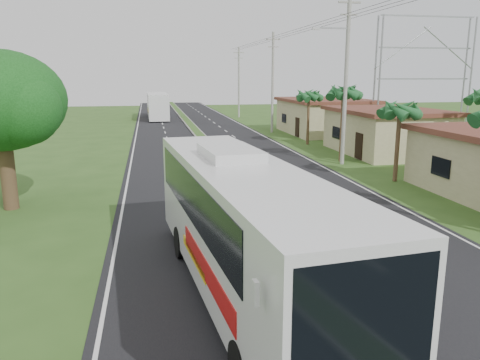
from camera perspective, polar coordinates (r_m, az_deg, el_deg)
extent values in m
plane|color=#30501D|center=(15.92, 9.44, -11.00)|extent=(180.00, 180.00, 0.00)
cube|color=black|center=(34.62, -2.08, 2.09)|extent=(14.00, 160.00, 0.02)
cube|color=gray|center=(34.60, -2.09, 2.23)|extent=(1.20, 160.00, 0.17)
cube|color=#30501D|center=(34.59, -2.09, 2.38)|extent=(0.95, 160.00, 0.02)
cube|color=silver|center=(34.25, -13.23, 1.63)|extent=(0.12, 160.00, 0.01)
cube|color=silver|center=(36.25, 8.44, 2.42)|extent=(0.12, 160.00, 0.01)
cube|color=tan|center=(40.77, 17.35, 5.49)|extent=(7.00, 10.00, 3.35)
cube|color=#56291E|center=(40.60, 17.52, 8.06)|extent=(7.60, 10.60, 0.32)
cube|color=tan|center=(53.43, 10.25, 7.50)|extent=(8.00, 11.00, 3.50)
cube|color=#56291E|center=(53.30, 10.33, 9.55)|extent=(8.60, 11.60, 0.32)
cylinder|color=#473321|center=(29.80, 18.64, 4.18)|extent=(0.26, 0.26, 4.60)
cylinder|color=#473321|center=(35.71, 12.32, 6.50)|extent=(0.26, 0.26, 5.40)
cylinder|color=#473321|center=(44.28, 8.31, 7.40)|extent=(0.26, 0.26, 4.80)
cylinder|color=#473321|center=(24.95, -26.49, 1.28)|extent=(0.70, 0.70, 4.00)
ellipsoid|color=#103D10|center=(24.59, -27.23, 8.61)|extent=(6.00, 6.00, 4.68)
sphere|color=#103D10|center=(23.34, -24.97, 7.94)|extent=(3.40, 3.40, 3.40)
cylinder|color=gray|center=(34.49, 12.78, 11.77)|extent=(0.28, 0.28, 12.00)
cube|color=gray|center=(34.83, 13.22, 20.34)|extent=(1.60, 0.12, 0.12)
cube|color=gray|center=(34.73, 13.15, 19.04)|extent=(1.20, 0.10, 0.10)
cube|color=gray|center=(34.18, 11.14, 17.72)|extent=(2.40, 0.10, 0.10)
cylinder|color=gray|center=(53.44, 4.00, 11.70)|extent=(0.28, 0.28, 11.00)
cube|color=gray|center=(53.57, 4.08, 16.73)|extent=(1.60, 0.12, 0.12)
cube|color=gray|center=(53.52, 4.06, 15.88)|extent=(1.20, 0.10, 0.10)
cylinder|color=gray|center=(72.94, -0.14, 11.77)|extent=(0.28, 0.28, 10.50)
cube|color=gray|center=(73.01, -0.14, 15.27)|extent=(1.60, 0.12, 0.12)
cube|color=gray|center=(72.98, -0.14, 14.64)|extent=(1.20, 0.10, 0.10)
cylinder|color=gray|center=(48.53, 16.65, 11.72)|extent=(0.18, 0.18, 12.00)
cylinder|color=gray|center=(53.86, 26.30, 11.00)|extent=(0.18, 0.18, 12.00)
cylinder|color=gray|center=(49.43, 16.10, 11.76)|extent=(0.18, 0.18, 12.00)
cylinder|color=gray|center=(54.66, 25.67, 11.06)|extent=(0.18, 0.18, 12.00)
cube|color=gray|center=(51.45, 21.43, 11.40)|extent=(10.00, 0.14, 0.14)
cube|color=gray|center=(51.51, 21.71, 14.73)|extent=(10.00, 0.14, 0.14)
cube|color=gray|center=(51.76, 21.99, 18.04)|extent=(10.00, 0.14, 0.14)
cube|color=silver|center=(13.34, 0.29, -5.44)|extent=(3.94, 13.23, 3.42)
cube|color=black|center=(13.73, -0.49, -1.64)|extent=(3.74, 10.64, 1.37)
cube|color=black|center=(7.65, 14.93, -15.79)|extent=(2.45, 0.37, 1.92)
cube|color=#B40F0F|center=(12.41, 2.05, -10.23)|extent=(3.29, 5.88, 0.60)
cube|color=gold|center=(13.95, -0.11, -8.78)|extent=(3.06, 3.51, 0.27)
cube|color=silver|center=(14.12, -1.23, 3.36)|extent=(1.76, 2.74, 0.30)
cylinder|color=black|center=(11.02, 13.43, -19.33)|extent=(0.45, 1.16, 1.13)
cylinder|color=black|center=(16.82, -7.22, -7.53)|extent=(0.45, 1.16, 1.13)
cylinder|color=black|center=(17.35, 0.86, -6.80)|extent=(0.45, 1.16, 1.13)
cube|color=silver|center=(71.61, -10.02, 8.93)|extent=(2.98, 12.92, 3.58)
cube|color=black|center=(72.11, -10.07, 9.81)|extent=(2.99, 9.56, 1.22)
cube|color=orange|center=(70.54, -9.97, 8.33)|extent=(2.94, 6.20, 0.39)
cylinder|color=black|center=(66.38, -10.88, 7.39)|extent=(0.35, 1.08, 1.07)
cylinder|color=black|center=(66.47, -8.74, 7.48)|extent=(0.35, 1.08, 1.07)
cylinder|color=black|center=(76.42, -11.04, 8.04)|extent=(0.35, 1.08, 1.07)
cylinder|color=black|center=(76.50, -9.18, 8.12)|extent=(0.35, 1.08, 1.07)
imported|color=black|center=(18.52, 7.48, -5.56)|extent=(1.97, 0.59, 1.18)
imported|color=maroon|center=(18.26, 7.56, -2.85)|extent=(0.70, 0.47, 1.90)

